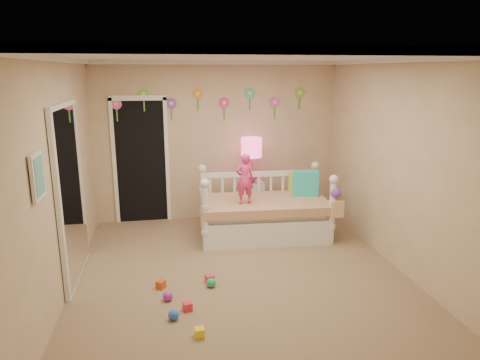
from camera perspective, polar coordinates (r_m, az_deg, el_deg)
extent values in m
cube|color=#7F684C|center=(5.51, 0.05, -12.22)|extent=(4.00, 4.50, 0.01)
cube|color=white|center=(4.94, 0.05, 15.91)|extent=(4.00, 4.50, 0.01)
cube|color=tan|center=(7.26, -3.03, 5.03)|extent=(4.00, 0.01, 2.60)
cube|color=tan|center=(5.13, -22.54, 0.10)|extent=(0.01, 4.50, 2.60)
cube|color=tan|center=(5.75, 20.08, 1.77)|extent=(0.01, 4.50, 2.60)
cube|color=#28C8C6|center=(6.73, 8.59, -0.45)|extent=(0.41, 0.23, 0.39)
cube|color=#ABE846|center=(6.88, 7.98, -0.29)|extent=(0.38, 0.31, 0.34)
imported|color=#ED3586|center=(6.21, 0.61, 0.14)|extent=(0.29, 0.21, 0.74)
cube|color=white|center=(7.24, 1.46, -2.84)|extent=(0.40, 0.31, 0.66)
sphere|color=#EC1F79|center=(7.13, 1.48, 0.49)|extent=(0.20, 0.20, 0.20)
cylinder|color=#EC1F79|center=(7.08, 1.49, 2.15)|extent=(0.03, 0.03, 0.42)
cylinder|color=#FF4C9A|center=(7.03, 1.51, 4.29)|extent=(0.33, 0.33, 0.31)
cube|color=black|center=(7.25, -12.85, 2.55)|extent=(0.90, 0.04, 2.07)
cube|color=white|center=(5.46, -21.23, -1.67)|extent=(0.07, 1.30, 2.10)
cube|color=white|center=(4.22, -25.00, 0.49)|extent=(0.05, 0.34, 0.42)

